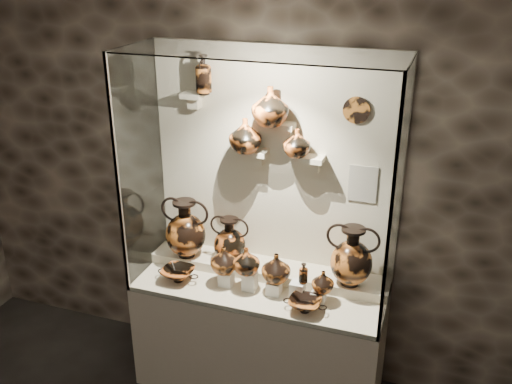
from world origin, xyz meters
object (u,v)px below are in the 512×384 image
kylix_left (178,273)px  ovoid_vase_c (297,143)px  jug_a (224,260)px  jug_b (247,260)px  lekythos_tall (204,73)px  lekythos_small (304,272)px  ovoid_vase_a (245,135)px  kylix_right (305,304)px  amphora_mid (230,240)px  jug_e (323,281)px  ovoid_vase_b (270,106)px  amphora_left (186,228)px  amphora_right (352,256)px  jug_c (276,268)px

kylix_left → ovoid_vase_c: ovoid_vase_c is taller
jug_a → kylix_left: jug_a is taller
jug_b → lekythos_tall: lekythos_tall is taller
lekythos_small → ovoid_vase_a: bearing=158.6°
jug_a → kylix_right: bearing=-28.4°
lekythos_small → amphora_mid: bearing=166.7°
jug_e → ovoid_vase_c: (-0.26, 0.25, 0.82)m
kylix_right → ovoid_vase_a: 1.14m
lekythos_small → kylix_left: (-0.87, -0.07, -0.14)m
jug_b → ovoid_vase_c: size_ratio=1.03×
kylix_left → ovoid_vase_b: size_ratio=1.16×
amphora_left → lekythos_small: bearing=-14.6°
amphora_right → lekythos_tall: 1.52m
jug_c → ovoid_vase_b: bearing=128.6°
jug_c → ovoid_vase_a: (-0.29, 0.22, 0.81)m
lekythos_small → lekythos_tall: lekythos_tall is taller
ovoid_vase_c → kylix_left: bearing=-179.6°
ovoid_vase_b → jug_a: bearing=-158.9°
ovoid_vase_a → ovoid_vase_b: 0.27m
jug_b → ovoid_vase_b: (0.08, 0.24, 0.99)m
jug_c → lekythos_tall: 1.35m
kylix_left → amphora_left: bearing=87.8°
amphora_mid → ovoid_vase_a: ovoid_vase_a is taller
jug_b → lekythos_tall: (-0.39, 0.28, 1.16)m
lekythos_small → kylix_right: lekythos_small is taller
amphora_right → lekythos_small: amphora_right is taller
kylix_right → lekythos_tall: (-0.82, 0.39, 1.33)m
jug_c → lekythos_small: (0.19, -0.01, 0.01)m
jug_c → jug_e: 0.32m
amphora_left → kylix_right: bearing=-21.5°
jug_b → kylix_right: (0.43, -0.11, -0.17)m
jug_e → lekythos_small: bearing=-167.0°
amphora_mid → jug_a: 0.20m
amphora_mid → jug_c: 0.43m
ovoid_vase_c → jug_c: bearing=-125.3°
jug_b → jug_c: 0.20m
lekythos_small → kylix_right: 0.20m
ovoid_vase_a → amphora_right: bearing=8.9°
jug_e → amphora_left: bearing=-176.4°
amphora_mid → ovoid_vase_c: ovoid_vase_c is taller
amphora_mid → kylix_left: bearing=-139.9°
lekythos_tall → ovoid_vase_c: 0.75m
lekythos_small → ovoid_vase_a: ovoid_vase_a is taller
lekythos_small → amphora_right: bearing=35.6°
amphora_left → amphora_right: amphora_left is taller
ovoid_vase_b → amphora_right: bearing=-27.3°
jug_c → ovoid_vase_b: 1.05m
jug_b → ovoid_vase_c: ovoid_vase_c is taller
kylix_right → lekythos_tall: size_ratio=0.94×
ovoid_vase_b → kylix_left: bearing=-175.6°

